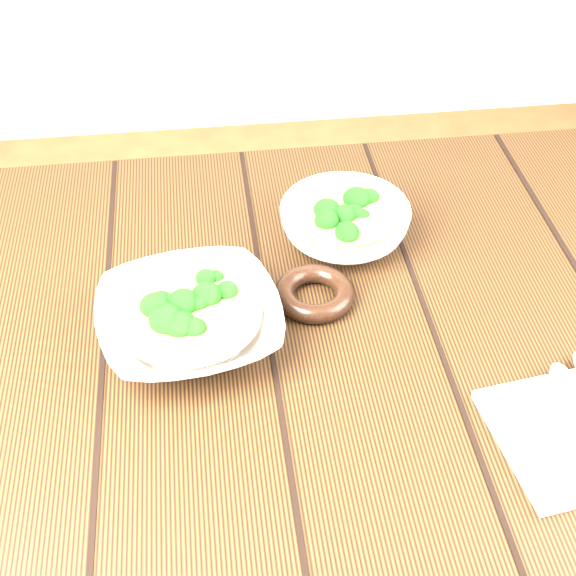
# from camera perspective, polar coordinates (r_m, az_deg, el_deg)

# --- Properties ---
(table) EXTENTS (1.20, 0.80, 0.75)m
(table) POSITION_cam_1_polar(r_m,az_deg,el_deg) (1.08, -0.23, -7.19)
(table) COLOR black
(table) RESTS_ON ground
(soup_bowl_front) EXTENTS (0.25, 0.25, 0.06)m
(soup_bowl_front) POSITION_cam_1_polar(r_m,az_deg,el_deg) (0.96, -7.00, -2.36)
(soup_bowl_front) COLOR silver
(soup_bowl_front) RESTS_ON table
(soup_bowl_back) EXTENTS (0.18, 0.18, 0.06)m
(soup_bowl_back) POSITION_cam_1_polar(r_m,az_deg,el_deg) (1.10, 4.05, 4.63)
(soup_bowl_back) COLOR silver
(soup_bowl_back) RESTS_ON table
(trivet) EXTENTS (0.12, 0.12, 0.02)m
(trivet) POSITION_cam_1_polar(r_m,az_deg,el_deg) (1.01, 1.89, -0.39)
(trivet) COLOR black
(trivet) RESTS_ON table
(spoon_left) EXTENTS (0.04, 0.16, 0.01)m
(spoon_left) POSITION_cam_1_polar(r_m,az_deg,el_deg) (0.94, 19.30, -7.49)
(spoon_left) COLOR #9D978B
(spoon_left) RESTS_ON napkin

